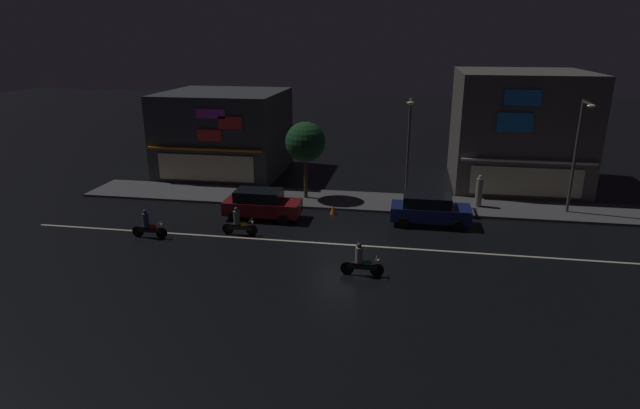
# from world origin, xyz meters

# --- Properties ---
(ground_plane) EXTENTS (140.00, 140.00, 0.00)m
(ground_plane) POSITION_xyz_m (0.00, 0.00, 0.00)
(ground_plane) COLOR black
(lane_divider_stripe) EXTENTS (33.16, 0.16, 0.01)m
(lane_divider_stripe) POSITION_xyz_m (0.00, 0.00, 0.01)
(lane_divider_stripe) COLOR beige
(lane_divider_stripe) RESTS_ON ground
(sidewalk_far) EXTENTS (34.91, 3.72, 0.14)m
(sidewalk_far) POSITION_xyz_m (0.00, 7.12, 0.07)
(sidewalk_far) COLOR #4C4C4F
(sidewalk_far) RESTS_ON ground
(storefront_left_block) EXTENTS (8.56, 8.45, 6.03)m
(storefront_left_block) POSITION_xyz_m (-10.47, 13.12, 3.01)
(storefront_left_block) COLOR #383A3F
(storefront_left_block) RESTS_ON ground
(storefront_center_block) EXTENTS (8.38, 8.96, 7.72)m
(storefront_center_block) POSITION_xyz_m (10.47, 13.38, 3.86)
(storefront_center_block) COLOR #56514C
(storefront_center_block) RESTS_ON ground
(streetlamp_west) EXTENTS (0.44, 1.64, 6.40)m
(streetlamp_west) POSITION_xyz_m (3.17, 7.07, 3.96)
(streetlamp_west) COLOR #47494C
(streetlamp_west) RESTS_ON sidewalk_far
(streetlamp_mid) EXTENTS (0.44, 1.64, 6.48)m
(streetlamp_mid) POSITION_xyz_m (12.51, 6.72, 4.00)
(streetlamp_mid) COLOR #47494C
(streetlamp_mid) RESTS_ON sidewalk_far
(pedestrian_on_sidewalk) EXTENTS (0.40, 0.40, 1.94)m
(pedestrian_on_sidewalk) POSITION_xyz_m (7.49, 7.10, 1.04)
(pedestrian_on_sidewalk) COLOR gray
(pedestrian_on_sidewalk) RESTS_ON sidewalk_far
(street_tree) EXTENTS (2.48, 2.48, 4.81)m
(street_tree) POSITION_xyz_m (-3.10, 7.11, 3.68)
(street_tree) COLOR #473323
(street_tree) RESTS_ON sidewalk_far
(parked_car_near_kerb) EXTENTS (4.30, 1.98, 1.67)m
(parked_car_near_kerb) POSITION_xyz_m (4.50, 3.74, 0.87)
(parked_car_near_kerb) COLOR navy
(parked_car_near_kerb) RESTS_ON ground
(parked_car_trailing) EXTENTS (4.30, 1.98, 1.67)m
(parked_car_trailing) POSITION_xyz_m (-4.86, 3.13, 0.87)
(parked_car_trailing) COLOR maroon
(parked_car_trailing) RESTS_ON ground
(motorcycle_lead) EXTENTS (1.90, 0.60, 1.52)m
(motorcycle_lead) POSITION_xyz_m (-9.79, -0.75, 0.63)
(motorcycle_lead) COLOR black
(motorcycle_lead) RESTS_ON ground
(motorcycle_following) EXTENTS (1.90, 0.60, 1.52)m
(motorcycle_following) POSITION_xyz_m (1.43, -3.35, 0.63)
(motorcycle_following) COLOR black
(motorcycle_following) RESTS_ON ground
(motorcycle_opposite_lane) EXTENTS (1.90, 0.60, 1.52)m
(motorcycle_opposite_lane) POSITION_xyz_m (-5.33, 0.42, 0.63)
(motorcycle_opposite_lane) COLOR black
(motorcycle_opposite_lane) RESTS_ON ground
(traffic_cone) EXTENTS (0.36, 0.36, 0.55)m
(traffic_cone) POSITION_xyz_m (-0.98, 4.59, 0.28)
(traffic_cone) COLOR orange
(traffic_cone) RESTS_ON ground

